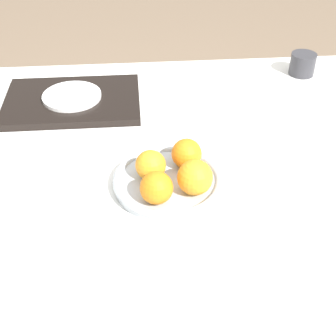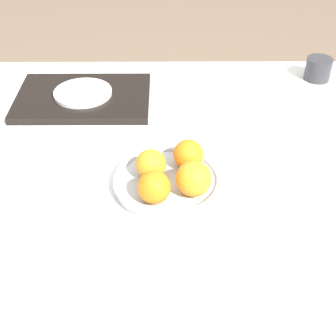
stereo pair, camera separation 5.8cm
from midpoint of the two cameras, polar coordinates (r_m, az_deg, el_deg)
name	(u,v)px [view 1 (the left image)]	position (r m, az deg, el deg)	size (l,w,h in m)	color
ground_plane	(186,317)	(1.71, 1.24, -17.72)	(12.00, 12.00, 0.00)	#7A6651
table	(189,241)	(1.41, 1.45, -8.94)	(1.44, 0.83, 0.77)	white
fruit_platter	(168,181)	(0.99, -1.67, -1.67)	(0.23, 0.23, 0.03)	#B2BCC6
orange_0	(151,165)	(0.97, -3.83, 0.31)	(0.06, 0.06, 0.06)	orange
orange_1	(195,177)	(0.93, 1.55, -1.18)	(0.07, 0.07, 0.07)	orange
orange_2	(187,154)	(1.00, 0.63, 1.72)	(0.07, 0.07, 0.07)	orange
orange_3	(156,188)	(0.92, -3.23, -2.47)	(0.07, 0.07, 0.07)	orange
serving_tray	(73,101)	(1.31, -12.82, 7.95)	(0.36, 0.25, 0.02)	black
side_plate	(72,96)	(1.30, -12.91, 8.52)	(0.16, 0.16, 0.01)	white
cup_2	(303,64)	(1.47, 14.99, 12.12)	(0.07, 0.07, 0.06)	#333338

